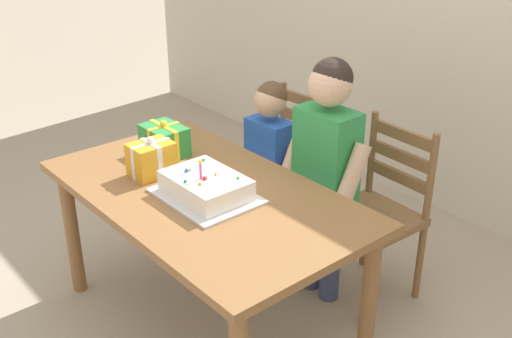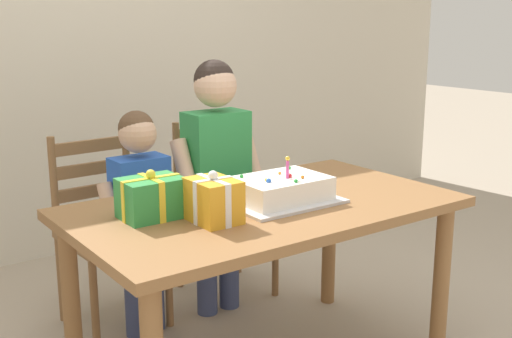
% 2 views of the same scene
% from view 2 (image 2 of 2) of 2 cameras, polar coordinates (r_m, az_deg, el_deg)
% --- Properties ---
extents(back_wall, '(6.40, 0.11, 2.60)m').
position_cam_2_polar(back_wall, '(4.12, -15.45, 10.71)').
color(back_wall, beige).
rests_on(back_wall, ground).
extents(dining_table, '(1.52, 0.87, 0.74)m').
position_cam_2_polar(dining_table, '(2.57, 0.71, -5.08)').
color(dining_table, olive).
rests_on(dining_table, ground).
extents(birthday_cake, '(0.44, 0.34, 0.19)m').
position_cam_2_polar(birthday_cake, '(2.54, 2.17, -1.91)').
color(birthday_cake, silver).
rests_on(birthday_cake, dining_table).
extents(gift_box_red_large, '(0.23, 0.17, 0.18)m').
position_cam_2_polar(gift_box_red_large, '(2.37, -9.28, -2.55)').
color(gift_box_red_large, '#2D8E42').
rests_on(gift_box_red_large, dining_table).
extents(gift_box_beside_cake, '(0.15, 0.20, 0.19)m').
position_cam_2_polar(gift_box_beside_cake, '(2.30, -3.82, -2.80)').
color(gift_box_beside_cake, gold).
rests_on(gift_box_beside_cake, dining_table).
extents(chair_left, '(0.44, 0.44, 0.92)m').
position_cam_2_polar(chair_left, '(3.16, -13.06, -5.27)').
color(chair_left, brown).
rests_on(chair_left, ground).
extents(chair_right, '(0.44, 0.44, 0.92)m').
position_cam_2_polar(chair_right, '(3.44, -3.05, -3.37)').
color(chair_right, brown).
rests_on(chair_right, ground).
extents(child_older, '(0.45, 0.26, 1.27)m').
position_cam_2_polar(child_older, '(3.11, -3.52, 0.55)').
color(child_older, '#38426B').
rests_on(child_older, ground).
extents(child_younger, '(0.38, 0.22, 1.06)m').
position_cam_2_polar(child_younger, '(2.95, -10.23, -2.90)').
color(child_younger, '#38426B').
rests_on(child_younger, ground).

